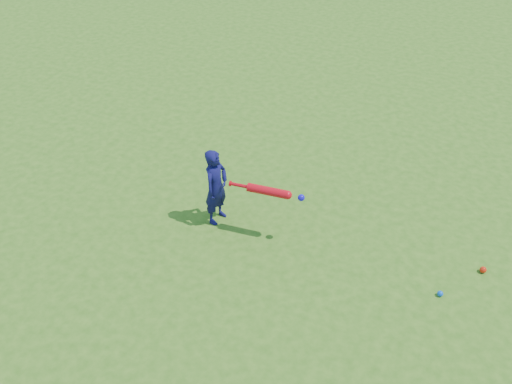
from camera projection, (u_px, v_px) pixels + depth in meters
ground at (255, 206)px, 7.30m from camera, size 80.00×80.00×0.00m
child at (216, 187)px, 6.78m from camera, size 0.29×0.40×1.01m
ground_ball_red at (483, 270)px, 6.36m from camera, size 0.07×0.07×0.07m
ground_ball_blue at (440, 294)px, 6.09m from camera, size 0.06×0.06×0.06m
bat_swing at (271, 192)px, 6.48m from camera, size 0.90×0.15×0.10m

